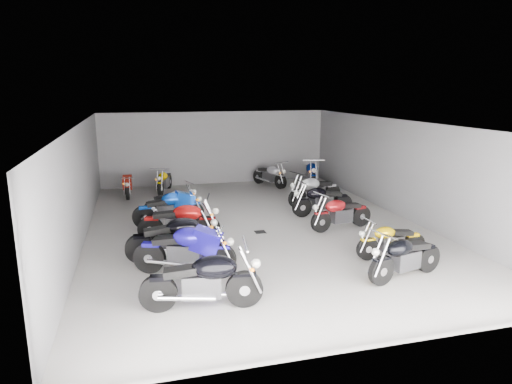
# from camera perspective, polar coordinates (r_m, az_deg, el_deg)

# --- Properties ---
(ground) EXTENTS (14.00, 14.00, 0.00)m
(ground) POSITION_cam_1_polar(r_m,az_deg,el_deg) (14.14, -0.01, -4.44)
(ground) COLOR gray
(ground) RESTS_ON ground
(wall_back) EXTENTS (10.00, 0.10, 3.20)m
(wall_back) POSITION_cam_1_polar(r_m,az_deg,el_deg) (20.51, -5.07, 5.51)
(wall_back) COLOR slate
(wall_back) RESTS_ON ground
(wall_left) EXTENTS (0.10, 14.00, 3.20)m
(wall_left) POSITION_cam_1_polar(r_m,az_deg,el_deg) (13.39, -21.17, 0.76)
(wall_left) COLOR slate
(wall_left) RESTS_ON ground
(wall_right) EXTENTS (0.10, 14.00, 3.20)m
(wall_right) POSITION_cam_1_polar(r_m,az_deg,el_deg) (15.77, 17.85, 2.73)
(wall_right) COLOR slate
(wall_right) RESTS_ON ground
(ceiling) EXTENTS (10.00, 14.00, 0.04)m
(ceiling) POSITION_cam_1_polar(r_m,az_deg,el_deg) (13.53, -0.01, 8.69)
(ceiling) COLOR black
(ceiling) RESTS_ON wall_back
(drain_grate) EXTENTS (0.32, 0.32, 0.01)m
(drain_grate) POSITION_cam_1_polar(r_m,az_deg,el_deg) (13.68, 0.53, -5.02)
(drain_grate) COLOR black
(drain_grate) RESTS_ON ground
(motorcycle_left_a) EXTENTS (2.39, 0.57, 1.05)m
(motorcycle_left_a) POSITION_cam_1_polar(r_m,az_deg,el_deg) (9.00, -6.61, -11.01)
(motorcycle_left_a) COLOR black
(motorcycle_left_a) RESTS_ON ground
(motorcycle_left_b) EXTENTS (2.31, 0.95, 1.05)m
(motorcycle_left_b) POSITION_cam_1_polar(r_m,az_deg,el_deg) (10.67, -8.76, -7.18)
(motorcycle_left_b) COLOR black
(motorcycle_left_b) RESTS_ON ground
(motorcycle_left_c) EXTENTS (2.35, 0.45, 1.03)m
(motorcycle_left_c) POSITION_cam_1_polar(r_m,az_deg,el_deg) (11.59, -10.16, -5.65)
(motorcycle_left_c) COLOR black
(motorcycle_left_c) RESTS_ON ground
(motorcycle_left_d) EXTENTS (2.29, 0.70, 1.02)m
(motorcycle_left_d) POSITION_cam_1_polar(r_m,az_deg,el_deg) (12.93, -9.46, -3.71)
(motorcycle_left_d) COLOR black
(motorcycle_left_d) RESTS_ON ground
(motorcycle_left_e) EXTENTS (2.24, 0.51, 0.99)m
(motorcycle_left_e) POSITION_cam_1_polar(r_m,az_deg,el_deg) (14.50, -10.75, -2.03)
(motorcycle_left_e) COLOR black
(motorcycle_left_e) RESTS_ON ground
(motorcycle_left_f) EXTENTS (1.87, 0.70, 0.84)m
(motorcycle_left_f) POSITION_cam_1_polar(r_m,az_deg,el_deg) (15.68, -10.45, -1.18)
(motorcycle_left_f) COLOR black
(motorcycle_left_f) RESTS_ON ground
(motorcycle_right_a) EXTENTS (2.11, 0.70, 0.94)m
(motorcycle_right_a) POSITION_cam_1_polar(r_m,az_deg,el_deg) (10.84, 18.14, -7.71)
(motorcycle_right_a) COLOR black
(motorcycle_right_a) RESTS_ON ground
(motorcycle_right_b) EXTENTS (1.90, 0.37, 0.84)m
(motorcycle_right_b) POSITION_cam_1_polar(r_m,az_deg,el_deg) (12.05, 16.46, -5.81)
(motorcycle_right_b) COLOR black
(motorcycle_right_b) RESTS_ON ground
(motorcycle_right_d) EXTENTS (2.11, 0.58, 0.94)m
(motorcycle_right_d) POSITION_cam_1_polar(r_m,az_deg,el_deg) (14.06, 10.54, -2.60)
(motorcycle_right_d) COLOR black
(motorcycle_right_d) RESTS_ON ground
(motorcycle_right_e) EXTENTS (2.17, 0.45, 0.95)m
(motorcycle_right_e) POSITION_cam_1_polar(r_m,az_deg,el_deg) (15.50, 8.24, -1.03)
(motorcycle_right_e) COLOR black
(motorcycle_right_e) RESTS_ON ground
(motorcycle_right_f) EXTENTS (2.25, 0.81, 1.02)m
(motorcycle_right_f) POSITION_cam_1_polar(r_m,az_deg,el_deg) (16.78, 7.31, 0.19)
(motorcycle_right_f) COLOR black
(motorcycle_right_f) RESTS_ON ground
(motorcycle_back_a) EXTENTS (0.39, 1.91, 0.84)m
(motorcycle_back_a) POSITION_cam_1_polar(r_m,az_deg,el_deg) (18.78, -15.69, 0.86)
(motorcycle_back_a) COLOR black
(motorcycle_back_a) RESTS_ON ground
(motorcycle_back_b) EXTENTS (0.73, 1.96, 0.88)m
(motorcycle_back_b) POSITION_cam_1_polar(r_m,az_deg,el_deg) (19.12, -11.40, 1.38)
(motorcycle_back_b) COLOR black
(motorcycle_back_b) RESTS_ON ground
(motorcycle_back_e) EXTENTS (0.98, 1.96, 0.92)m
(motorcycle_back_e) POSITION_cam_1_polar(r_m,az_deg,el_deg) (19.92, 1.74, 2.14)
(motorcycle_back_e) COLOR black
(motorcycle_back_e) RESTS_ON ground
(motorcycle_back_f) EXTENTS (0.78, 2.30, 1.03)m
(motorcycle_back_f) POSITION_cam_1_polar(r_m,az_deg,el_deg) (20.09, 6.91, 2.32)
(motorcycle_back_f) COLOR black
(motorcycle_back_f) RESTS_ON ground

